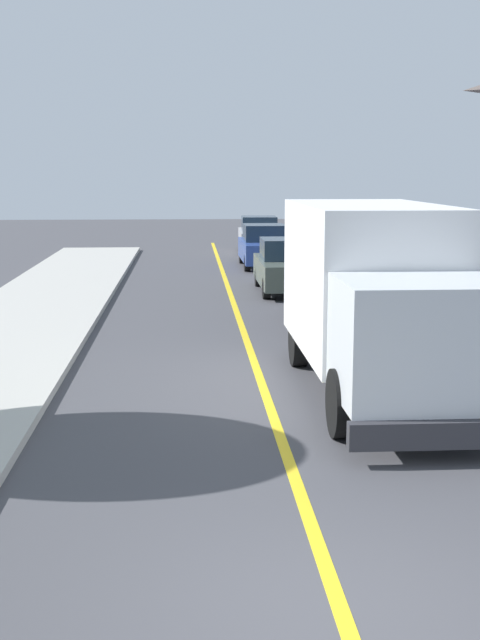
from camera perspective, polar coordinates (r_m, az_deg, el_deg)
The scene contains 8 objects.
ground_plane at distance 7.87m, azimuth 6.80°, elevation -18.81°, with size 120.00×120.00×0.00m, color #424247.
centre_line_yellow at distance 17.25m, azimuth 0.89°, elevation -2.64°, with size 0.16×56.00×0.01m, color gold.
box_truck at distance 14.70m, azimuth 9.13°, elevation 1.99°, with size 2.43×7.19×3.20m.
parked_car_near at distance 21.28m, azimuth 6.63°, elevation 1.86°, with size 2.01×4.48×1.67m.
parked_car_mid at distance 26.73m, azimuth 3.19°, elevation 3.58°, with size 1.80×4.40×1.67m.
parked_car_far at distance 33.67m, azimuth 1.65°, elevation 4.92°, with size 1.83×4.41×1.67m.
parked_car_furthest at distance 39.65m, azimuth 1.29°, elevation 5.69°, with size 1.92×4.45×1.67m.
stop_sign at distance 18.01m, azimuth 15.21°, elevation 3.52°, with size 0.80×0.10×2.65m.
Camera 1 is at (-1.30, -6.78, 3.79)m, focal length 47.67 mm.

